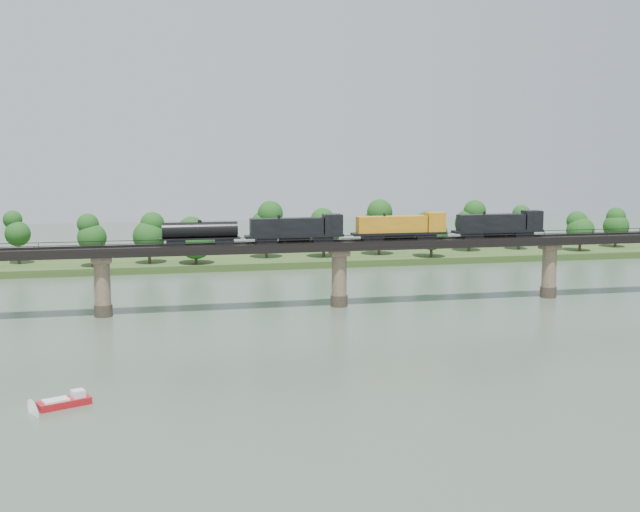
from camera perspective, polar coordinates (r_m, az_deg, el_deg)
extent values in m
plane|color=#3D4E3D|center=(112.63, 4.97, -6.53)|extent=(400.00, 400.00, 0.00)
cube|color=#304A1D|center=(193.86, -2.45, -0.21)|extent=(300.00, 24.00, 1.60)
cylinder|color=#473A2D|center=(137.06, -15.15, -3.76)|extent=(3.00, 3.00, 2.00)
cylinder|color=#8F735D|center=(136.25, -15.22, -1.90)|extent=(2.60, 2.60, 9.00)
cube|color=#8F735D|center=(135.65, -15.28, -0.24)|extent=(3.20, 3.20, 1.00)
cylinder|color=#473A2D|center=(140.65, 1.36, -3.19)|extent=(3.00, 3.00, 2.00)
cylinder|color=#8F735D|center=(139.86, 1.37, -1.38)|extent=(2.60, 2.60, 9.00)
cube|color=#8F735D|center=(139.28, 1.38, 0.24)|extent=(3.20, 3.20, 1.00)
cylinder|color=#473A2D|center=(154.86, 15.92, -2.47)|extent=(3.00, 3.00, 2.00)
cylinder|color=#8F735D|center=(154.14, 15.98, -0.82)|extent=(2.60, 2.60, 9.00)
cube|color=#8F735D|center=(153.61, 16.04, 0.65)|extent=(3.20, 3.20, 1.00)
cube|color=black|center=(139.12, 1.38, 0.75)|extent=(220.00, 5.00, 1.50)
cube|color=black|center=(138.30, 1.45, 1.06)|extent=(220.00, 0.12, 0.16)
cube|color=black|center=(139.75, 1.31, 1.13)|extent=(220.00, 0.12, 0.16)
cube|color=black|center=(136.63, 1.62, 1.24)|extent=(220.00, 0.10, 0.10)
cube|color=black|center=(141.27, 1.15, 1.46)|extent=(220.00, 0.10, 0.10)
cube|color=black|center=(136.67, 1.62, 1.09)|extent=(0.08, 0.08, 0.70)
cube|color=black|center=(141.31, 1.15, 1.31)|extent=(0.08, 0.08, 0.70)
cylinder|color=#382619|center=(192.07, -20.63, 0.02)|extent=(0.70, 0.70, 3.71)
sphere|color=#134313|center=(191.51, -20.70, 1.48)|extent=(5.67, 5.67, 5.67)
sphere|color=#134313|center=(191.22, -20.75, 2.41)|extent=(4.25, 4.25, 4.25)
cylinder|color=#382619|center=(182.55, -15.85, -0.19)|extent=(0.70, 0.70, 3.51)
sphere|color=#134313|center=(181.98, -15.91, 1.26)|extent=(6.31, 6.31, 6.31)
sphere|color=#134313|center=(181.69, -15.94, 2.18)|extent=(4.73, 4.73, 4.73)
cylinder|color=#382619|center=(184.67, -12.03, 0.00)|extent=(0.70, 0.70, 3.34)
sphere|color=#134313|center=(184.13, -12.07, 1.37)|extent=(7.18, 7.18, 7.18)
sphere|color=#134313|center=(183.85, -12.09, 2.23)|extent=(5.39, 5.39, 5.39)
cylinder|color=#382619|center=(182.34, -8.81, -0.11)|extent=(0.70, 0.70, 2.83)
sphere|color=#134313|center=(181.87, -8.83, 1.07)|extent=(8.26, 8.26, 8.26)
sphere|color=#134313|center=(181.61, -8.85, 1.81)|extent=(6.19, 6.19, 6.19)
cylinder|color=#382619|center=(190.43, -3.83, 0.48)|extent=(0.70, 0.70, 3.96)
sphere|color=#134313|center=(189.82, -3.85, 2.06)|extent=(8.07, 8.07, 8.07)
sphere|color=#134313|center=(189.52, -3.86, 3.05)|extent=(6.05, 6.05, 6.05)
cylinder|color=#382619|center=(191.41, 0.25, 0.43)|extent=(0.70, 0.70, 3.27)
sphere|color=#134313|center=(190.89, 0.26, 1.72)|extent=(8.03, 8.03, 8.03)
sphere|color=#134313|center=(190.63, 0.26, 2.54)|extent=(6.02, 6.02, 6.02)
cylinder|color=#382619|center=(195.99, 4.22, 0.68)|extent=(0.70, 0.70, 3.92)
sphere|color=#134313|center=(195.41, 4.23, 2.20)|extent=(8.29, 8.29, 8.29)
sphere|color=#134313|center=(195.12, 4.24, 3.15)|extent=(6.21, 6.21, 6.21)
cylinder|color=#382619|center=(192.91, 7.92, 0.37)|extent=(0.70, 0.70, 3.02)
sphere|color=#134313|center=(192.43, 7.94, 1.56)|extent=(7.74, 7.74, 7.74)
sphere|color=#134313|center=(192.18, 7.96, 2.31)|extent=(5.80, 5.80, 5.80)
cylinder|color=#382619|center=(205.68, 10.55, 0.88)|extent=(0.70, 0.70, 3.80)
sphere|color=#134313|center=(205.15, 10.59, 2.29)|extent=(7.47, 7.47, 7.47)
sphere|color=#134313|center=(204.87, 10.61, 3.17)|extent=(5.60, 5.60, 5.60)
cylinder|color=#382619|center=(211.56, 13.95, 0.92)|extent=(0.70, 0.70, 3.38)
sphere|color=#134313|center=(211.08, 13.99, 2.13)|extent=(6.23, 6.23, 6.23)
sphere|color=#134313|center=(210.83, 14.01, 2.90)|extent=(4.67, 4.67, 4.67)
cylinder|color=#382619|center=(212.99, 17.99, 0.73)|extent=(0.70, 0.70, 2.77)
sphere|color=#134313|center=(212.59, 18.03, 1.72)|extent=(7.04, 7.04, 7.04)
sphere|color=#134313|center=(212.37, 18.06, 2.34)|extent=(5.28, 5.28, 5.28)
cylinder|color=#382619|center=(224.25, 20.26, 0.99)|extent=(0.70, 0.70, 2.94)
sphere|color=#134313|center=(223.85, 20.31, 1.98)|extent=(6.73, 6.73, 6.73)
sphere|color=#134313|center=(223.64, 20.34, 2.61)|extent=(5.05, 5.05, 5.05)
cube|color=black|center=(150.77, 14.20, 1.54)|extent=(3.56, 2.14, 0.98)
cube|color=black|center=(146.69, 10.77, 1.47)|extent=(3.56, 2.14, 0.98)
cube|color=black|center=(148.60, 12.51, 1.75)|extent=(16.93, 2.67, 0.45)
cube|color=black|center=(147.88, 12.06, 2.37)|extent=(12.47, 2.41, 2.85)
cube|color=black|center=(151.32, 14.84, 2.51)|extent=(3.21, 2.67, 3.39)
cylinder|color=black|center=(148.65, 12.51, 1.56)|extent=(5.35, 1.25, 1.25)
cube|color=black|center=(143.45, 7.49, 1.40)|extent=(3.56, 2.14, 0.98)
cube|color=black|center=(140.47, 3.72, 1.32)|extent=(3.56, 2.14, 0.98)
cube|color=black|center=(141.82, 5.63, 1.61)|extent=(16.93, 2.67, 0.45)
cube|color=orange|center=(141.25, 5.12, 2.27)|extent=(12.47, 2.41, 2.85)
cube|color=orange|center=(143.81, 8.17, 2.42)|extent=(3.21, 2.67, 3.39)
cylinder|color=black|center=(141.87, 5.62, 1.42)|extent=(5.35, 1.25, 1.25)
cube|color=black|center=(138.30, 0.16, 1.23)|extent=(3.56, 2.14, 0.98)
cube|color=black|center=(136.55, -3.86, 1.13)|extent=(3.56, 2.14, 0.98)
cube|color=black|center=(137.27, -1.83, 1.44)|extent=(16.93, 2.67, 0.45)
cube|color=black|center=(136.86, -2.39, 2.11)|extent=(12.47, 2.41, 2.85)
cube|color=black|center=(138.42, 0.89, 2.29)|extent=(3.21, 2.67, 3.39)
cylinder|color=black|center=(137.33, -1.83, 1.24)|extent=(5.35, 1.25, 1.25)
cube|color=black|center=(135.71, -6.83, 1.05)|extent=(3.12, 1.96, 0.98)
cube|color=black|center=(135.20, -10.22, 0.96)|extent=(3.12, 1.96, 0.98)
cube|color=black|center=(135.33, -8.53, 1.25)|extent=(13.36, 2.14, 0.27)
cylinder|color=black|center=(135.18, -8.54, 1.85)|extent=(12.47, 2.67, 2.67)
cylinder|color=black|center=(135.04, -8.55, 2.45)|extent=(0.62, 0.62, 0.45)
cube|color=#B11419|center=(92.03, -17.74, -9.93)|extent=(5.87, 4.06, 0.78)
cube|color=white|center=(91.65, -18.28, -9.73)|extent=(3.10, 2.59, 0.28)
cube|color=white|center=(92.27, -16.84, -9.34)|extent=(1.75, 1.75, 0.78)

